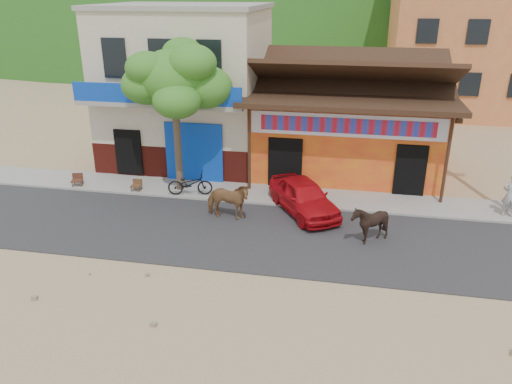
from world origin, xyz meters
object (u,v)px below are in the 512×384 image
Objects in this scene: red_car at (304,196)px; pedestrian at (511,195)px; cafe_chair_right at (136,181)px; cafe_chair_left at (76,175)px; cow_tan at (228,201)px; scooter at (190,184)px; tree at (176,118)px; cow_dark at (370,223)px.

pedestrian reaches higher than red_car.
cafe_chair_left is at bearing 177.31° from cafe_chair_right.
scooter is at bearing 52.31° from cow_tan.
cafe_chair_left is at bearing -174.42° from tree.
tree reaches higher than pedestrian.
tree is 5.10m from cafe_chair_left.
tree reaches higher than cow_tan.
cow_tan reaches higher than cafe_chair_right.
cafe_chair_right is at bearing 71.55° from cow_tan.
cow_dark is 1.46× the size of cafe_chair_left.
scooter is 2.14× the size of cafe_chair_right.
scooter is 1.10× the size of pedestrian.
tree is 5.88m from red_car.
tree is 3.69× the size of pedestrian.
cafe_chair_left is 2.68m from cafe_chair_right.
cow_tan is 4.65m from cafe_chair_right.
cafe_chair_left is (-5.00, 0.07, -0.01)m from scooter.
cow_tan is at bearing -23.23° from cafe_chair_right.
scooter is 1.94× the size of cafe_chair_left.
cow_dark is 12.28m from cafe_chair_left.
cow_dark is 9.67m from cafe_chair_right.
cow_tan is 7.22m from cafe_chair_left.
tree is at bearing 15.00° from cafe_chair_right.
cow_tan reaches higher than cafe_chair_left.
cow_tan is 2.85m from red_car.
cafe_chair_left reaches higher than cafe_chair_right.
scooter is (0.60, -0.50, -2.53)m from tree.
pedestrian is (12.00, 0.25, 0.34)m from scooter.
scooter is 5.00m from cafe_chair_left.
scooter is at bearing -39.81° from tree.
cow_dark reaches higher than scooter.
cow_dark reaches higher than cafe_chair_left.
red_car is (5.22, -1.17, -2.44)m from tree.
scooter reaches higher than cafe_chair_right.
pedestrian is (7.38, 0.91, 0.25)m from red_car.
pedestrian is at bearing -25.45° from red_car.
pedestrian is (5.01, 2.87, 0.22)m from cow_dark.
pedestrian is 1.95× the size of cafe_chair_right.
red_car is 2.10× the size of scooter.
red_car is 2.31× the size of pedestrian.
tree reaches higher than cow_dark.
red_car is at bearing -110.22° from scooter.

